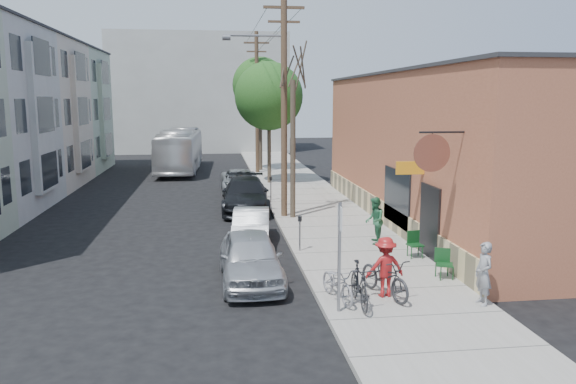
{
  "coord_description": "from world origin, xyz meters",
  "views": [
    {
      "loc": [
        -0.68,
        -18.65,
        5.45
      ],
      "look_at": [
        2.43,
        4.86,
        1.5
      ],
      "focal_mm": 35.0,
      "sensor_mm": 36.0,
      "label": 1
    }
  ],
  "objects": [
    {
      "name": "tree_bare",
      "position": [
        2.8,
        6.04,
        3.21
      ],
      "size": [
        0.24,
        0.24,
        6.11
      ],
      "color": "#44392C",
      "rests_on": "sidewalk"
    },
    {
      "name": "patio_chair_a",
      "position": [
        5.98,
        -1.02,
        0.59
      ],
      "size": [
        0.58,
        0.58,
        0.88
      ],
      "primitive_type": null,
      "rotation": [
        0.0,
        0.0,
        0.17
      ],
      "color": "#113D19",
      "rests_on": "sidewalk"
    },
    {
      "name": "car_1",
      "position": [
        0.66,
        2.23,
        0.64
      ],
      "size": [
        1.74,
        4.02,
        1.29
      ],
      "primitive_type": "imported",
      "rotation": [
        0.0,
        0.0,
        -0.1
      ],
      "color": "#A2A7AA",
      "rests_on": "ground"
    },
    {
      "name": "tree_leafy_mid",
      "position": [
        2.8,
        16.83,
        5.61
      ],
      "size": [
        4.29,
        4.29,
        7.61
      ],
      "color": "#44392C",
      "rests_on": "sidewalk"
    },
    {
      "name": "cyclist",
      "position": [
        3.83,
        -4.54,
        0.97
      ],
      "size": [
        1.12,
        0.71,
        1.65
      ],
      "primitive_type": "imported",
      "rotation": [
        0.0,
        0.0,
        3.24
      ],
      "color": "maroon",
      "rests_on": "sidewalk"
    },
    {
      "name": "ground",
      "position": [
        0.0,
        0.0,
        0.0
      ],
      "size": [
        120.0,
        120.0,
        0.0
      ],
      "primitive_type": "plane",
      "color": "black"
    },
    {
      "name": "bus",
      "position": [
        -3.26,
        24.63,
        1.59
      ],
      "size": [
        3.07,
        11.5,
        3.18
      ],
      "primitive_type": "imported",
      "rotation": [
        0.0,
        0.0,
        -0.04
      ],
      "color": "silver",
      "rests_on": "ground"
    },
    {
      "name": "parked_bike_b",
      "position": [
        2.5,
        -4.68,
        0.63
      ],
      "size": [
        1.01,
        1.91,
        0.95
      ],
      "primitive_type": "imported",
      "rotation": [
        0.0,
        0.0,
        0.22
      ],
      "color": "slate",
      "rests_on": "sidewalk"
    },
    {
      "name": "sidewalk",
      "position": [
        4.25,
        11.0,
        0.07
      ],
      "size": [
        4.5,
        58.0,
        0.15
      ],
      "primitive_type": "cube",
      "color": "gray",
      "rests_on": "ground"
    },
    {
      "name": "utility_pole_near",
      "position": [
        2.39,
        6.37,
        5.41
      ],
      "size": [
        3.57,
        0.28,
        10.0
      ],
      "color": "#503A28",
      "rests_on": "sidewalk"
    },
    {
      "name": "utility_pole_far",
      "position": [
        2.45,
        22.05,
        5.34
      ],
      "size": [
        1.8,
        0.28,
        10.0
      ],
      "color": "#503A28",
      "rests_on": "sidewalk"
    },
    {
      "name": "tree_leafy_far",
      "position": [
        2.8,
        23.32,
        6.44
      ],
      "size": [
        4.1,
        4.1,
        8.35
      ],
      "color": "#44392C",
      "rests_on": "sidewalk"
    },
    {
      "name": "parking_meter_near",
      "position": [
        2.25,
        0.34,
        0.98
      ],
      "size": [
        0.14,
        0.14,
        1.24
      ],
      "color": "slate",
      "rests_on": "sidewalk"
    },
    {
      "name": "car_2",
      "position": [
        0.8,
        8.43,
        0.8
      ],
      "size": [
        2.52,
        5.62,
        1.6
      ],
      "primitive_type": "imported",
      "rotation": [
        0.0,
        0.0,
        -0.05
      ],
      "color": "black",
      "rests_on": "ground"
    },
    {
      "name": "patron_green",
      "position": [
        5.14,
        0.97,
        1.02
      ],
      "size": [
        0.85,
        0.98,
        1.73
      ],
      "primitive_type": "imported",
      "rotation": [
        0.0,
        0.0,
        -1.82
      ],
      "color": "#2A6943",
      "rests_on": "sidewalk"
    },
    {
      "name": "cyclist_bike",
      "position": [
        3.83,
        -4.54,
        0.7
      ],
      "size": [
        1.36,
        2.23,
        1.11
      ],
      "primitive_type": "imported",
      "rotation": [
        0.0,
        0.0,
        0.32
      ],
      "color": "black",
      "rests_on": "sidewalk"
    },
    {
      "name": "patron_grey",
      "position": [
        6.17,
        -5.48,
        0.98
      ],
      "size": [
        0.44,
        0.63,
        1.67
      ],
      "primitive_type": "imported",
      "rotation": [
        0.0,
        0.0,
        -1.5
      ],
      "color": "gray",
      "rests_on": "sidewalk"
    },
    {
      "name": "sign_post",
      "position": [
        2.35,
        -5.46,
        1.83
      ],
      "size": [
        0.07,
        0.45,
        2.8
      ],
      "color": "slate",
      "rests_on": "sidewalk"
    },
    {
      "name": "patio_chair_b",
      "position": [
        6.05,
        -3.3,
        0.59
      ],
      "size": [
        0.65,
        0.65,
        0.88
      ],
      "primitive_type": null,
      "rotation": [
        0.0,
        0.0,
        -0.4
      ],
      "color": "#113D19",
      "rests_on": "sidewalk"
    },
    {
      "name": "car_3",
      "position": [
        0.8,
        14.07,
        0.66
      ],
      "size": [
        2.24,
        4.78,
        1.32
      ],
      "primitive_type": "imported",
      "rotation": [
        0.0,
        0.0,
        0.01
      ],
      "color": "#9FA4A6",
      "rests_on": "ground"
    },
    {
      "name": "end_cap_building",
      "position": [
        -2.0,
        42.0,
        6.0
      ],
      "size": [
        18.0,
        8.0,
        12.0
      ],
      "primitive_type": "cube",
      "color": "#AAAAA5",
      "rests_on": "ground"
    },
    {
      "name": "parked_bike_a",
      "position": [
        2.96,
        -5.15,
        0.71
      ],
      "size": [
        0.59,
        1.89,
        1.13
      ],
      "primitive_type": "imported",
      "rotation": [
        0.0,
        0.0,
        -0.03
      ],
      "color": "black",
      "rests_on": "sidewalk"
    },
    {
      "name": "parking_meter_far",
      "position": [
        2.25,
        10.42,
        0.98
      ],
      "size": [
        0.14,
        0.14,
        1.24
      ],
      "color": "slate",
      "rests_on": "sidewalk"
    },
    {
      "name": "car_0",
      "position": [
        0.33,
        -2.45,
        0.76
      ],
      "size": [
        1.84,
        4.46,
        1.51
      ],
      "primitive_type": "imported",
      "rotation": [
        0.0,
        0.0,
        0.01
      ],
      "color": "#B3B6BB",
      "rests_on": "ground"
    },
    {
      "name": "cafe_building",
      "position": [
        8.99,
        4.99,
        3.3
      ],
      "size": [
        6.6,
        20.2,
        6.61
      ],
      "color": "#A3593C",
      "rests_on": "ground"
    },
    {
      "name": "apartment_row",
      "position": [
        -11.85,
        14.0,
        4.5
      ],
      "size": [
        6.3,
        32.0,
        9.0
      ],
      "color": "#9BA98F",
      "rests_on": "ground"
    }
  ]
}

